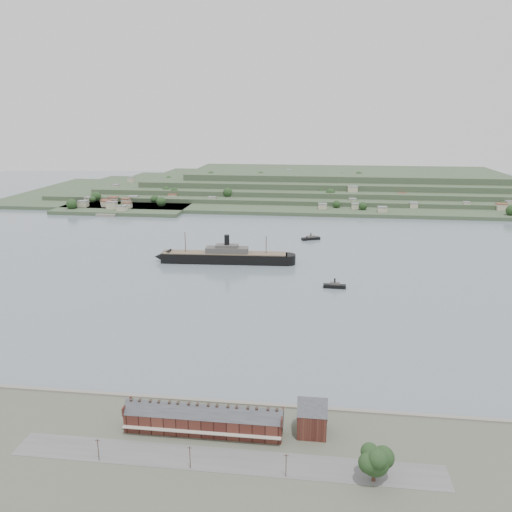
# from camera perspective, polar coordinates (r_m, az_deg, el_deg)

# --- Properties ---
(ground) EXTENTS (1400.00, 1400.00, 0.00)m
(ground) POSITION_cam_1_polar(r_m,az_deg,el_deg) (335.20, 2.06, -3.12)
(ground) COLOR slate
(ground) RESTS_ON ground
(near_shore) EXTENTS (220.00, 80.00, 2.60)m
(near_shore) POSITION_cam_1_polar(r_m,az_deg,el_deg) (170.43, -3.91, -23.51)
(near_shore) COLOR #4C5142
(near_shore) RESTS_ON ground
(terrace_row) EXTENTS (55.60, 9.80, 11.07)m
(terrace_row) POSITION_cam_1_polar(r_m,az_deg,el_deg) (183.41, -6.03, -18.09)
(terrace_row) COLOR #3E1B16
(terrace_row) RESTS_ON ground
(gabled_building) EXTENTS (10.40, 10.18, 14.09)m
(gabled_building) POSITION_cam_1_polar(r_m,az_deg,el_deg) (182.31, 6.42, -17.83)
(gabled_building) COLOR #3E1B16
(gabled_building) RESTS_ON ground
(far_peninsula) EXTENTS (760.00, 309.00, 30.00)m
(far_peninsula) POSITION_cam_1_polar(r_m,az_deg,el_deg) (715.57, 7.09, 7.96)
(far_peninsula) COLOR #384F34
(far_peninsula) RESTS_ON ground
(steamship) EXTENTS (108.55, 18.07, 26.03)m
(steamship) POSITION_cam_1_polar(r_m,az_deg,el_deg) (380.54, -4.02, -0.06)
(steamship) COLOR black
(steamship) RESTS_ON ground
(tugboat) EXTENTS (14.78, 4.48, 6.59)m
(tugboat) POSITION_cam_1_polar(r_m,az_deg,el_deg) (329.37, 8.97, -3.36)
(tugboat) COLOR black
(tugboat) RESTS_ON ground
(ferry_west) EXTENTS (17.80, 5.28, 6.64)m
(ferry_west) POSITION_cam_1_polar(r_m,az_deg,el_deg) (618.08, -20.08, 4.90)
(ferry_west) COLOR black
(ferry_west) RESTS_ON ground
(ferry_east) EXTENTS (17.37, 11.33, 6.36)m
(ferry_east) POSITION_cam_1_polar(r_m,az_deg,el_deg) (452.69, 6.28, 2.04)
(ferry_east) COLOR black
(ferry_east) RESTS_ON ground
(fig_tree) EXTENTS (11.00, 9.52, 12.27)m
(fig_tree) POSITION_cam_1_polar(r_m,az_deg,el_deg) (164.86, 13.56, -21.79)
(fig_tree) COLOR #40281D
(fig_tree) RESTS_ON ground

